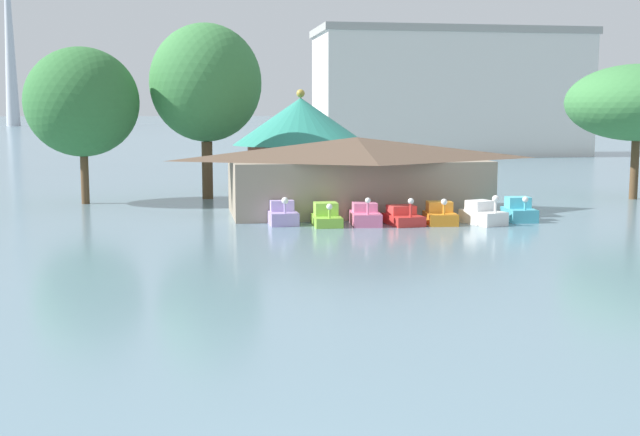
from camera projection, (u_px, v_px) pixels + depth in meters
The scene contains 14 objects.
pedal_boat_lavender at pixel (282, 214), 46.62m from camera, with size 1.66×2.64×1.65m.
pedal_boat_lime at pixel (326, 216), 46.03m from camera, with size 1.59×2.74×1.36m.
pedal_boat_pink at pixel (365, 216), 46.33m from camera, with size 1.86×2.96×1.67m.
pedal_boat_red at pixel (403, 217), 46.39m from camera, with size 2.03×2.82×1.62m.
pedal_boat_orange at pixel (440, 215), 46.50m from camera, with size 1.86×2.44×1.56m.
pedal_boat_white at pixel (483, 214), 46.61m from camera, with size 2.27×2.96×1.75m.
pedal_boat_cyan at pixel (519, 211), 47.84m from camera, with size 1.71×2.47×1.55m.
boathouse at pixel (356, 173), 51.34m from camera, with size 17.00×8.87×4.80m.
green_roof_pavilion at pixel (301, 138), 68.00m from camera, with size 11.44×11.44×8.23m.
shoreline_tree_tall_left at pixel (82, 102), 55.81m from camera, with size 7.78×7.78×10.80m.
shoreline_tree_mid at pixel (206, 83), 58.97m from camera, with size 8.11×8.11×12.74m.
shoreline_tree_right at pixel (638, 103), 58.80m from camera, with size 10.31×10.31×9.81m.
background_building_block at pixel (450, 93), 117.13m from camera, with size 38.98×14.12×18.03m.
distant_broadcast_tower at pixel (8, 6), 336.63m from camera, with size 10.06×10.06×114.81m.
Camera 1 is at (-1.42, -11.61, 6.45)m, focal length 45.60 mm.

